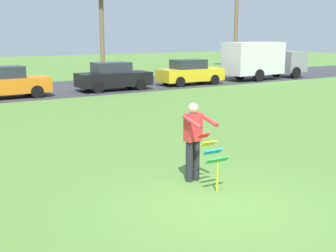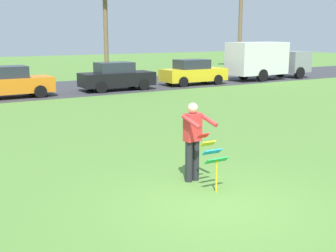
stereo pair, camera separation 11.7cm
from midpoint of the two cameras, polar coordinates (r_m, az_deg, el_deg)
name	(u,v)px [view 1 (the left image)]	position (r m, az deg, el deg)	size (l,w,h in m)	color
ground_plane	(217,204)	(8.52, 5.99, -9.99)	(120.00, 120.00, 0.00)	#568438
person_kite_flyer	(193,139)	(9.49, 2.96, -1.65)	(0.55, 0.66, 1.73)	#26262B
kite_held	(213,154)	(9.03, 5.45, -3.57)	(0.52, 0.64, 1.14)	red
parked_car_orange	(5,83)	(23.55, -20.46, 5.24)	(4.21, 1.86, 1.60)	orange
parked_car_black	(113,77)	(25.46, -7.21, 6.33)	(4.25, 1.93, 1.60)	black
parked_car_yellow	(190,73)	(28.16, 2.73, 6.92)	(4.24, 1.91, 1.60)	yellow
parked_truck_grey_van	(262,59)	(32.08, 11.94, 8.42)	(6.73, 2.20, 2.62)	gray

